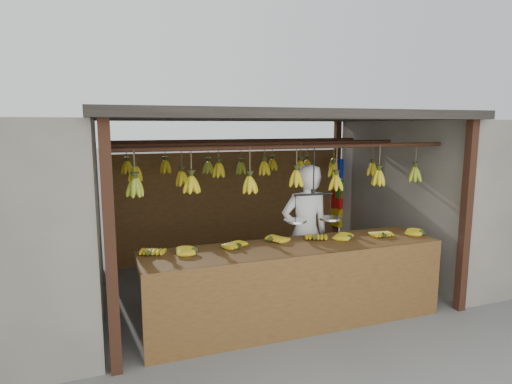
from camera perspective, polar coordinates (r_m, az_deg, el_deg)
name	(u,v)px	position (r m, az deg, el deg)	size (l,w,h in m)	color
ground	(263,287)	(6.12, 0.98, -12.54)	(80.00, 80.00, 0.00)	#5B5B57
stall	(255,144)	(6.01, -0.09, 6.38)	(4.30, 3.30, 2.40)	black
neighbor_right	(469,192)	(7.82, 26.51, -0.02)	(3.00, 3.00, 2.30)	slate
counter	(299,266)	(4.80, 5.75, -9.73)	(3.52, 0.78, 0.96)	brown
hanging_bananas	(263,172)	(5.73, 0.92, 2.69)	(3.58, 2.24, 0.38)	#92A523
balance_scale	(313,215)	(4.98, 7.59, -3.12)	(0.69, 0.28, 0.86)	black
vendor	(305,233)	(5.48, 6.59, -5.50)	(0.64, 0.42, 1.76)	white
bag_bundles	(337,193)	(7.85, 10.79, -0.19)	(0.08, 0.26, 1.23)	#1426BF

